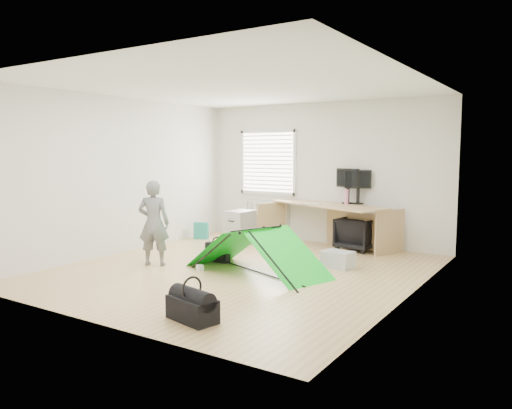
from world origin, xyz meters
The scene contains 18 objects.
ground centered at (0.00, 0.00, 0.00)m, with size 5.50×5.50×0.00m, color tan.
back_wall centered at (0.00, 2.75, 1.35)m, with size 5.00×0.02×2.70m, color silver.
window centered at (-1.20, 2.71, 1.55)m, with size 1.20×0.06×1.20m, color silver.
radiator centered at (-1.20, 2.67, 0.45)m, with size 1.00×0.12×0.60m, color silver.
desk centered at (0.33, 2.32, 0.41)m, with size 2.38×0.76×0.81m, color tan.
filing_cabinet centered at (-1.22, 1.74, 0.32)m, with size 0.41×0.55×0.64m, color #ACB0B2.
monitor_left centered at (0.62, 2.58, 1.05)m, with size 0.50×0.11×0.48m, color black.
monitor_right centered at (0.81, 2.60, 1.04)m, with size 0.48×0.10×0.46m, color black.
keyboard centered at (0.07, 2.10, 0.82)m, with size 0.42×0.14×0.02m, color beige.
thermos centered at (0.65, 2.44, 0.95)m, with size 0.08×0.08×0.27m, color pink.
office_chair centered at (0.89, 2.37, 0.30)m, with size 0.63×0.65×0.59m, color black.
person centered at (-1.32, -0.48, 0.67)m, with size 0.49×0.32×1.33m, color slate.
kite centered at (0.29, -0.02, 0.32)m, with size 2.09×0.91×0.65m, color #14DA28, non-canonical shape.
storage_crate centered at (1.15, 0.93, 0.13)m, with size 0.45×0.32×0.25m, color silver.
tote_bag centered at (-2.22, 1.79, 0.17)m, with size 0.28×0.12×0.34m, color teal.
laptop_bag centered at (-0.64, 0.25, 0.15)m, with size 0.41×0.12×0.31m, color black.
white_box centered at (-0.49, -0.38, 0.04)m, with size 0.09×0.09×0.09m, color silver.
duffel_bag centered at (0.85, -2.15, 0.12)m, with size 0.57×0.29×0.25m, color black.
Camera 1 is at (4.14, -6.05, 1.76)m, focal length 35.00 mm.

